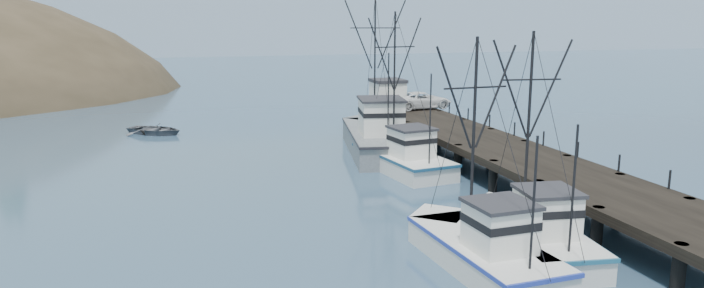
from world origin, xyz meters
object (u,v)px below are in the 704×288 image
at_px(trawler_mid, 480,248).
at_px(motorboat, 155,134).
at_px(pier_shed, 388,93).
at_px(pickup_truck, 422,100).
at_px(trawler_near, 531,232).
at_px(trawler_far, 400,158).
at_px(pier, 492,147).
at_px(work_vessel, 377,137).

xyz_separation_m(trawler_mid, motorboat, (-14.27, 36.60, -0.82)).
relative_size(pier_shed, pickup_truck, 0.55).
xyz_separation_m(trawler_near, pier_shed, (4.18, 32.33, 2.60)).
xyz_separation_m(trawler_near, pickup_truck, (7.18, 31.06, 1.99)).
xyz_separation_m(trawler_far, pickup_truck, (7.58, 14.62, 1.99)).
height_order(pier, motorboat, pier).
xyz_separation_m(pier, trawler_far, (-6.08, 2.11, -0.87)).
height_order(pier, pier_shed, pier_shed).
bearing_deg(trawler_mid, pier_shed, 77.55).
bearing_deg(trawler_far, trawler_near, -88.62).
bearing_deg(trawler_near, pier_shed, 82.63).
bearing_deg(pickup_truck, trawler_far, 146.90).
bearing_deg(motorboat, pickup_truck, -64.10).
xyz_separation_m(trawler_mid, pier_shed, (7.38, 33.44, 2.60)).
height_order(trawler_mid, trawler_far, trawler_far).
distance_m(pier_shed, motorboat, 22.14).
bearing_deg(motorboat, work_vessel, -90.76).
height_order(trawler_mid, pier_shed, trawler_mid).
height_order(pier, trawler_far, trawler_far).
distance_m(pier, work_vessel, 10.05).
height_order(pier_shed, pickup_truck, pier_shed).
relative_size(trawler_far, pier_shed, 3.56).
relative_size(trawler_near, pickup_truck, 1.79).
bearing_deg(motorboat, pier, -96.34).
bearing_deg(work_vessel, trawler_near, -89.64).
xyz_separation_m(pier, motorboat, (-23.15, 21.16, -1.69)).
bearing_deg(pier_shed, motorboat, 171.69).
bearing_deg(pier, trawler_mid, -119.91).
bearing_deg(trawler_far, pickup_truck, 62.60).
distance_m(trawler_near, pier_shed, 32.70).
relative_size(pier_shed, motorboat, 0.60).
bearing_deg(pickup_truck, trawler_mid, 156.42).
distance_m(trawler_mid, motorboat, 39.29).
height_order(trawler_near, pickup_truck, trawler_near).
distance_m(work_vessel, motorboat, 21.69).
distance_m(trawler_far, pier_shed, 16.74).
relative_size(pier, trawler_far, 3.86).
bearing_deg(work_vessel, pier, -54.56).
height_order(trawler_near, trawler_mid, trawler_near).
height_order(pier, work_vessel, work_vessel).
xyz_separation_m(trawler_far, motorboat, (-17.07, 19.05, -0.82)).
bearing_deg(work_vessel, pickup_truck, 49.44).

